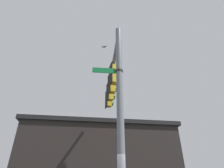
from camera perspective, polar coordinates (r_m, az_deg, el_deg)
The scene contains 10 objects.
signal_pole at distance 6.35m, azimuth 2.60°, elevation -8.64°, with size 0.25×0.25×7.81m, color slate.
mast_arm at distance 10.43m, azimuth 0.00°, elevation 3.86°, with size 0.19×0.19×5.65m, color slate.
traffic_light_nearest_pole at distance 9.17m, azimuth 0.76°, elevation 3.06°, with size 0.54×0.49×1.31m.
traffic_light_mid_inner at distance 10.04m, azimuth 0.11°, elevation -0.01°, with size 0.54×0.49×1.31m.
traffic_light_mid_outer at distance 10.94m, azimuth -0.44°, elevation -2.59°, with size 0.54×0.49×1.31m.
traffic_light_arm_end at distance 11.86m, azimuth -0.90°, elevation -4.77°, with size 0.54×0.49×1.31m.
street_name_sign at distance 7.07m, azimuth -0.01°, elevation 4.16°, with size 0.34×1.18×0.22m.
bird_flying at distance 11.37m, azimuth -2.45°, elevation 11.66°, with size 0.27×0.33×0.09m.
storefront_building at distance 16.05m, azimuth -4.50°, elevation -24.61°, with size 9.34×12.48×5.81m.
tree_by_storefront at distance 16.50m, azimuth -11.38°, elevation -19.37°, with size 3.34×3.34×6.04m.
Camera 1 is at (5.65, -1.88, 1.70)m, focal length 28.99 mm.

